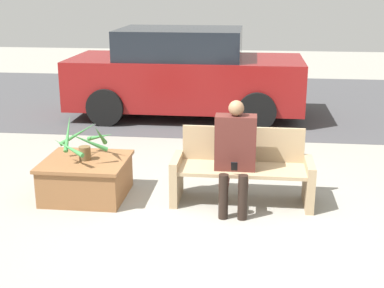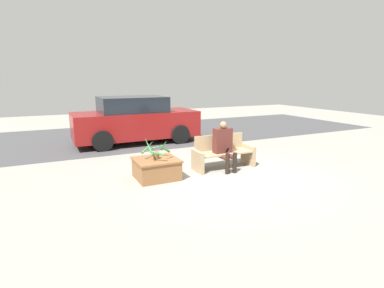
# 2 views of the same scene
# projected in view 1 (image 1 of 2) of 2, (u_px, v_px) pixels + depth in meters

# --- Properties ---
(ground_plane) EXTENTS (30.00, 30.00, 0.00)m
(ground_plane) POSITION_uv_depth(u_px,v_px,m) (215.00, 220.00, 5.71)
(ground_plane) COLOR gray
(road_surface) EXTENTS (20.00, 6.00, 0.01)m
(road_surface) POSITION_uv_depth(u_px,v_px,m) (235.00, 101.00, 11.47)
(road_surface) COLOR #424244
(road_surface) RESTS_ON ground_plane
(bench) EXTENTS (1.60, 0.56, 0.83)m
(bench) POSITION_uv_depth(u_px,v_px,m) (242.00, 169.00, 6.12)
(bench) COLOR tan
(bench) RESTS_ON ground_plane
(person_seated) EXTENTS (0.46, 0.57, 1.21)m
(person_seated) POSITION_uv_depth(u_px,v_px,m) (235.00, 151.00, 5.88)
(person_seated) COLOR #51231E
(person_seated) RESTS_ON ground_plane
(planter_box) EXTENTS (0.97, 0.90, 0.46)m
(planter_box) POSITION_uv_depth(u_px,v_px,m) (86.00, 177.00, 6.28)
(planter_box) COLOR brown
(planter_box) RESTS_ON ground_plane
(potted_plant) EXTENTS (0.69, 0.70, 0.50)m
(potted_plant) POSITION_uv_depth(u_px,v_px,m) (84.00, 142.00, 6.15)
(potted_plant) COLOR brown
(potted_plant) RESTS_ON planter_box
(parked_car) EXTENTS (4.28, 1.98, 1.63)m
(parked_car) POSITION_uv_depth(u_px,v_px,m) (185.00, 74.00, 9.97)
(parked_car) COLOR maroon
(parked_car) RESTS_ON ground_plane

